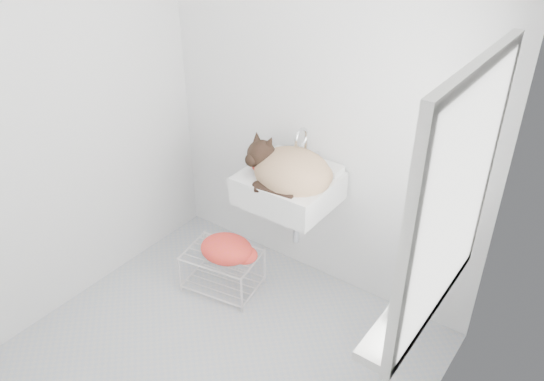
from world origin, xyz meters
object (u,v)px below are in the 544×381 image
Objects in this scene: wire_rack at (222,269)px; bottle_a at (398,321)px; sink at (289,175)px; cat at (289,171)px; bottle_c at (434,272)px; bottle_b at (417,295)px.

bottle_a is at bearing -18.79° from wire_rack.
bottle_a is at bearing -35.09° from sink.
cat is 1.17× the size of wire_rack.
cat reaches higher than sink.
bottle_c is at bearing -3.62° from wire_rack.
wire_rack is at bearing -142.52° from sink.
cat is 1.08m from bottle_c.
bottle_a is 0.19m from bottle_b.
cat reaches higher than wire_rack.
wire_rack is (-0.35, -0.24, -0.74)m from cat.
bottle_b is (0.00, 0.19, 0.00)m from bottle_a.
bottle_a is (1.03, -0.71, -0.04)m from cat.
sink is at bearing 128.99° from cat.
wire_rack is 2.16× the size of bottle_a.
cat is at bearing 145.32° from bottle_a.
sink is 1.09m from bottle_c.
bottle_b reaches higher than bottle_c.
sink is 1.17m from bottle_b.
bottle_a reaches higher than bottle_b.
bottle_a is 1.32× the size of bottle_c.
bottle_b is (1.04, -0.54, 0.00)m from sink.
bottle_a is 0.38m from bottle_c.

